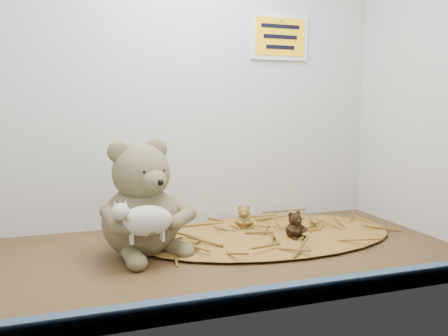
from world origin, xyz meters
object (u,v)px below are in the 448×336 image
object	(u,v)px
toy_lamb	(147,221)
mini_teddy_tan	(244,216)
main_teddy	(141,197)
mini_teddy_brown	(295,223)

from	to	relation	value
toy_lamb	mini_teddy_tan	bearing A→B (deg)	33.39
main_teddy	mini_teddy_brown	distance (cm)	39.23
toy_lamb	mini_teddy_brown	bearing A→B (deg)	10.26
toy_lamb	mini_teddy_brown	xyz separation A→B (cm)	(38.19, 6.92, -5.44)
main_teddy	mini_teddy_tan	bearing A→B (deg)	-2.83
mini_teddy_tan	mini_teddy_brown	bearing A→B (deg)	-35.10
main_teddy	mini_teddy_tan	size ratio (longest dim) A/B	4.15
main_teddy	mini_teddy_brown	xyz separation A→B (cm)	(38.19, -2.64, -8.57)
mini_teddy_tan	toy_lamb	bearing A→B (deg)	-128.85
main_teddy	mini_teddy_brown	size ratio (longest dim) A/B	3.90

